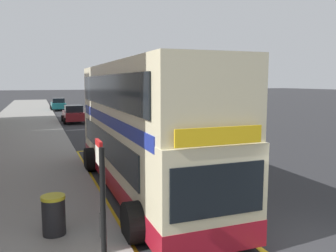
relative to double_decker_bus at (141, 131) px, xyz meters
name	(u,v)px	position (x,y,z in m)	size (l,w,h in m)	color
ground_plane	(95,117)	(2.46, 26.10, -2.06)	(260.00, 260.00, 0.00)	#28282B
pavement_near	(25,119)	(-4.54, 26.10, -1.99)	(6.00, 76.00, 0.14)	gray
double_decker_bus	(141,131)	(0.00, 0.00, 0.00)	(3.16, 11.27, 4.40)	beige
bus_bay_markings	(138,188)	(-0.11, 0.05, -2.06)	(2.88, 15.16, 0.01)	gold
bus_stop_sign	(102,211)	(-2.46, -6.25, -0.33)	(0.09, 0.51, 2.71)	black
parked_car_maroon_behind	(74,114)	(-0.22, 21.61, -1.27)	(2.09, 4.20, 1.62)	maroon
parked_car_teal_ahead	(58,104)	(-0.73, 36.66, -1.27)	(2.09, 4.20, 1.62)	#196066
parked_car_silver_across	(111,101)	(7.23, 41.33, -1.27)	(2.09, 4.20, 1.62)	#B2B5BA
litter_bin	(54,215)	(-3.11, -3.19, -1.44)	(0.57, 0.57, 0.96)	black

